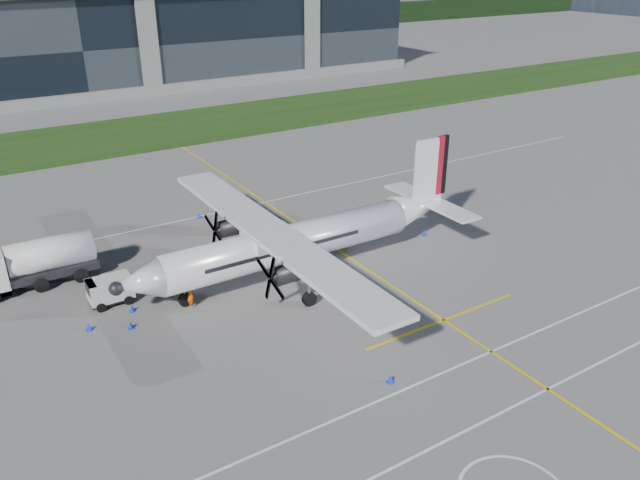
# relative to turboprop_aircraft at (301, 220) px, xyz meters

# --- Properties ---
(ground) EXTENTS (400.00, 400.00, 0.00)m
(ground) POSITION_rel_turboprop_aircraft_xyz_m (1.20, 35.74, -4.10)
(ground) COLOR #5C5957
(ground) RESTS_ON ground
(grass_strip) EXTENTS (400.00, 18.00, 0.04)m
(grass_strip) POSITION_rel_turboprop_aircraft_xyz_m (1.20, 43.74, -4.08)
(grass_strip) COLOR #1D3C10
(grass_strip) RESTS_ON ground
(terminal_building) EXTENTS (120.00, 20.00, 15.00)m
(terminal_building) POSITION_rel_turboprop_aircraft_xyz_m (1.20, 75.74, 3.40)
(terminal_building) COLOR black
(terminal_building) RESTS_ON ground
(tree_line) EXTENTS (400.00, 6.00, 6.00)m
(tree_line) POSITION_rel_turboprop_aircraft_xyz_m (1.20, 135.74, -1.10)
(tree_line) COLOR black
(tree_line) RESTS_ON ground
(yellow_taxiway_centerline) EXTENTS (0.20, 70.00, 0.01)m
(yellow_taxiway_centerline) POSITION_rel_turboprop_aircraft_xyz_m (4.20, 5.74, -4.10)
(yellow_taxiway_centerline) COLOR yellow
(yellow_taxiway_centerline) RESTS_ON ground
(white_lane_line) EXTENTS (90.00, 0.15, 0.01)m
(white_lane_line) POSITION_rel_turboprop_aircraft_xyz_m (1.20, -18.26, -4.10)
(white_lane_line) COLOR white
(white_lane_line) RESTS_ON ground
(turboprop_aircraft) EXTENTS (26.38, 27.36, 8.21)m
(turboprop_aircraft) POSITION_rel_turboprop_aircraft_xyz_m (0.00, 0.00, 0.00)
(turboprop_aircraft) COLOR white
(turboprop_aircraft) RESTS_ON ground
(fuel_tanker_truck) EXTENTS (8.64, 2.81, 3.24)m
(fuel_tanker_truck) POSITION_rel_turboprop_aircraft_xyz_m (-17.09, 8.22, -2.48)
(fuel_tanker_truck) COLOR silver
(fuel_tanker_truck) RESTS_ON ground
(baggage_tug) EXTENTS (2.96, 1.78, 1.78)m
(baggage_tug) POSITION_rel_turboprop_aircraft_xyz_m (-12.75, 3.00, -3.22)
(baggage_tug) COLOR white
(baggage_tug) RESTS_ON ground
(ground_crew_person) EXTENTS (0.61, 0.82, 1.94)m
(ground_crew_person) POSITION_rel_turboprop_aircraft_xyz_m (-8.55, -0.30, -3.13)
(ground_crew_person) COLOR #F25907
(ground_crew_person) RESTS_ON ground
(safety_cone_tail) EXTENTS (0.36, 0.36, 0.50)m
(safety_cone_tail) POSITION_rel_turboprop_aircraft_xyz_m (11.64, 0.19, -3.85)
(safety_cone_tail) COLOR #0D27E3
(safety_cone_tail) RESTS_ON ground
(safety_cone_stbdwing) EXTENTS (0.36, 0.36, 0.50)m
(safety_cone_stbdwing) POSITION_rel_turboprop_aircraft_xyz_m (-2.44, 13.39, -3.85)
(safety_cone_stbdwing) COLOR #0D27E3
(safety_cone_stbdwing) RESTS_ON ground
(safety_cone_portwing) EXTENTS (0.36, 0.36, 0.50)m
(safety_cone_portwing) POSITION_rel_turboprop_aircraft_xyz_m (-2.46, -13.37, -3.85)
(safety_cone_portwing) COLOR #0D27E3
(safety_cone_portwing) RESTS_ON ground
(safety_cone_nose_stbd) EXTENTS (0.36, 0.36, 0.50)m
(safety_cone_nose_stbd) POSITION_rel_turboprop_aircraft_xyz_m (-11.95, 1.21, -3.85)
(safety_cone_nose_stbd) COLOR #0D27E3
(safety_cone_nose_stbd) RESTS_ON ground
(safety_cone_nose_port) EXTENTS (0.36, 0.36, 0.50)m
(safety_cone_nose_port) POSITION_rel_turboprop_aircraft_xyz_m (-12.63, -0.72, -3.85)
(safety_cone_nose_port) COLOR #0D27E3
(safety_cone_nose_port) RESTS_ON ground
(safety_cone_fwd) EXTENTS (0.36, 0.36, 0.50)m
(safety_cone_fwd) POSITION_rel_turboprop_aircraft_xyz_m (-14.83, 0.41, -3.85)
(safety_cone_fwd) COLOR #0D27E3
(safety_cone_fwd) RESTS_ON ground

